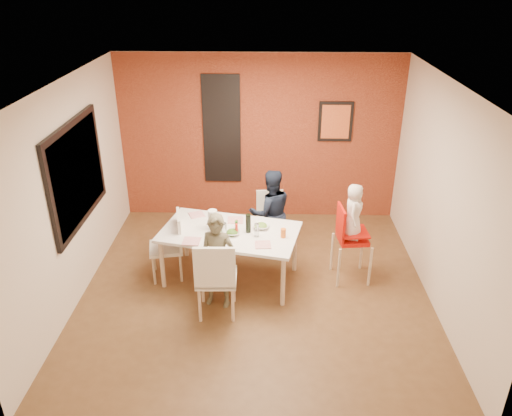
{
  "coord_description": "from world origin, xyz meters",
  "views": [
    {
      "loc": [
        0.16,
        -5.47,
        3.87
      ],
      "look_at": [
        0.0,
        0.3,
        1.05
      ],
      "focal_mm": 35.0,
      "sensor_mm": 36.0,
      "label": 1
    }
  ],
  "objects_px": {
    "chair_far": "(270,216)",
    "high_chair": "(349,236)",
    "chair_left": "(172,242)",
    "child_near": "(217,261)",
    "child_far": "(271,213)",
    "toddler": "(354,212)",
    "dining_table": "(230,235)",
    "wine_bottle": "(248,223)",
    "paper_towel_roll": "(213,220)",
    "chair_near": "(216,276)"
  },
  "relations": [
    {
      "from": "chair_near",
      "to": "chair_left",
      "type": "xyz_separation_m",
      "value": [
        -0.68,
        0.88,
        -0.06
      ]
    },
    {
      "from": "chair_near",
      "to": "wine_bottle",
      "type": "distance_m",
      "value": 0.91
    },
    {
      "from": "chair_near",
      "to": "toddler",
      "type": "relative_size",
      "value": 1.38
    },
    {
      "from": "chair_near",
      "to": "paper_towel_roll",
      "type": "bearing_deg",
      "value": -84.25
    },
    {
      "from": "dining_table",
      "to": "wine_bottle",
      "type": "distance_m",
      "value": 0.32
    },
    {
      "from": "chair_left",
      "to": "wine_bottle",
      "type": "height_order",
      "value": "wine_bottle"
    },
    {
      "from": "high_chair",
      "to": "toddler",
      "type": "height_order",
      "value": "toddler"
    },
    {
      "from": "child_near",
      "to": "child_far",
      "type": "height_order",
      "value": "child_far"
    },
    {
      "from": "chair_left",
      "to": "paper_towel_roll",
      "type": "height_order",
      "value": "paper_towel_roll"
    },
    {
      "from": "chair_far",
      "to": "child_far",
      "type": "xyz_separation_m",
      "value": [
        0.01,
        -0.24,
        0.18
      ]
    },
    {
      "from": "chair_far",
      "to": "child_far",
      "type": "distance_m",
      "value": 0.29
    },
    {
      "from": "child_far",
      "to": "paper_towel_roll",
      "type": "distance_m",
      "value": 1.03
    },
    {
      "from": "paper_towel_roll",
      "to": "wine_bottle",
      "type": "bearing_deg",
      "value": -8.49
    },
    {
      "from": "chair_far",
      "to": "paper_towel_roll",
      "type": "distance_m",
      "value": 1.24
    },
    {
      "from": "high_chair",
      "to": "wine_bottle",
      "type": "height_order",
      "value": "high_chair"
    },
    {
      "from": "chair_far",
      "to": "child_near",
      "type": "relative_size",
      "value": 0.69
    },
    {
      "from": "toddler",
      "to": "chair_left",
      "type": "bearing_deg",
      "value": 103.17
    },
    {
      "from": "dining_table",
      "to": "wine_bottle",
      "type": "xyz_separation_m",
      "value": [
        0.25,
        -0.03,
        0.19
      ]
    },
    {
      "from": "chair_left",
      "to": "child_near",
      "type": "relative_size",
      "value": 0.75
    },
    {
      "from": "wine_bottle",
      "to": "child_far",
      "type": "bearing_deg",
      "value": 68.52
    },
    {
      "from": "chair_far",
      "to": "high_chair",
      "type": "distance_m",
      "value": 1.38
    },
    {
      "from": "dining_table",
      "to": "child_far",
      "type": "relative_size",
      "value": 1.48
    },
    {
      "from": "child_far",
      "to": "paper_towel_roll",
      "type": "relative_size",
      "value": 4.8
    },
    {
      "from": "chair_far",
      "to": "chair_left",
      "type": "height_order",
      "value": "chair_left"
    },
    {
      "from": "high_chair",
      "to": "toddler",
      "type": "xyz_separation_m",
      "value": [
        0.03,
        0.01,
        0.36
      ]
    },
    {
      "from": "paper_towel_roll",
      "to": "chair_near",
      "type": "bearing_deg",
      "value": -82.27
    },
    {
      "from": "dining_table",
      "to": "chair_near",
      "type": "bearing_deg",
      "value": -97.27
    },
    {
      "from": "chair_far",
      "to": "toddler",
      "type": "relative_size",
      "value": 1.14
    },
    {
      "from": "chair_near",
      "to": "high_chair",
      "type": "height_order",
      "value": "high_chair"
    },
    {
      "from": "high_chair",
      "to": "wine_bottle",
      "type": "relative_size",
      "value": 4.19
    },
    {
      "from": "child_far",
      "to": "paper_towel_roll",
      "type": "xyz_separation_m",
      "value": [
        -0.76,
        -0.67,
        0.22
      ]
    },
    {
      "from": "chair_left",
      "to": "toddler",
      "type": "bearing_deg",
      "value": 78.5
    },
    {
      "from": "dining_table",
      "to": "toddler",
      "type": "xyz_separation_m",
      "value": [
        1.6,
        0.06,
        0.34
      ]
    },
    {
      "from": "dining_table",
      "to": "paper_towel_roll",
      "type": "relative_size",
      "value": 7.11
    },
    {
      "from": "toddler",
      "to": "dining_table",
      "type": "bearing_deg",
      "value": 105.19
    },
    {
      "from": "chair_left",
      "to": "paper_towel_roll",
      "type": "bearing_deg",
      "value": 77.02
    },
    {
      "from": "dining_table",
      "to": "child_far",
      "type": "xyz_separation_m",
      "value": [
        0.54,
        0.71,
        -0.02
      ]
    },
    {
      "from": "chair_near",
      "to": "high_chair",
      "type": "relative_size",
      "value": 0.96
    },
    {
      "from": "chair_near",
      "to": "paper_towel_roll",
      "type": "height_order",
      "value": "chair_near"
    },
    {
      "from": "chair_left",
      "to": "child_far",
      "type": "xyz_separation_m",
      "value": [
        1.32,
        0.65,
        0.13
      ]
    },
    {
      "from": "chair_far",
      "to": "dining_table",
      "type": "bearing_deg",
      "value": -124.25
    },
    {
      "from": "chair_far",
      "to": "high_chair",
      "type": "relative_size",
      "value": 0.8
    },
    {
      "from": "chair_near",
      "to": "paper_towel_roll",
      "type": "distance_m",
      "value": 0.92
    },
    {
      "from": "wine_bottle",
      "to": "chair_near",
      "type": "bearing_deg",
      "value": -113.91
    },
    {
      "from": "chair_near",
      "to": "child_far",
      "type": "bearing_deg",
      "value": -114.73
    },
    {
      "from": "child_near",
      "to": "chair_far",
      "type": "bearing_deg",
      "value": 79.09
    },
    {
      "from": "dining_table",
      "to": "toddler",
      "type": "distance_m",
      "value": 1.64
    },
    {
      "from": "high_chair",
      "to": "child_near",
      "type": "xyz_separation_m",
      "value": [
        -1.68,
        -0.63,
        -0.03
      ]
    },
    {
      "from": "chair_far",
      "to": "chair_left",
      "type": "bearing_deg",
      "value": -150.88
    },
    {
      "from": "chair_left",
      "to": "child_far",
      "type": "relative_size",
      "value": 0.71
    }
  ]
}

